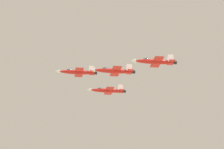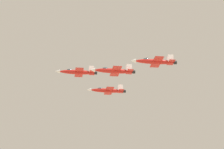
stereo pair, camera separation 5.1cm
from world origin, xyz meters
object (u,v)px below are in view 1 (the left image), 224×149
jet_left_wingman (114,71)px  jet_left_outer (155,61)px  jet_lead (77,72)px  jet_right_wingman (107,90)px

jet_left_wingman → jet_left_outer: 17.32m
jet_lead → jet_left_wingman: 17.62m
jet_lead → jet_left_wingman: (-1.48, 17.26, -3.25)m
jet_left_outer → jet_right_wingman: bearing=-68.1°
jet_left_outer → jet_lead: bearing=-39.9°
jet_left_wingman → jet_left_outer: (-1.49, 17.26, -0.28)m
jet_left_wingman → jet_right_wingman: jet_left_wingman is taller
jet_right_wingman → jet_left_wingman: bearing=89.2°
jet_left_wingman → jet_right_wingman: (-15.79, -15.94, -0.12)m
jet_lead → jet_left_outer: (-2.97, 34.51, -3.53)m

